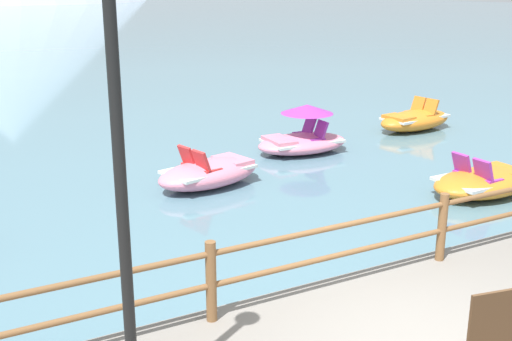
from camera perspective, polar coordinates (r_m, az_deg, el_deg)
The scene contains 6 objects.
dock_railing at distance 7.83m, azimuth 7.41°, elevation -6.60°, with size 23.92×0.12×0.95m.
lamp_post at distance 5.03m, azimuth -12.27°, elevation 2.13°, with size 0.28×0.28×4.01m.
pedal_boat_0 at distance 15.55m, azimuth 4.22°, elevation 3.04°, with size 2.37×1.40×1.18m.
pedal_boat_1 at distance 13.02m, azimuth -4.24°, elevation -0.18°, with size 2.53×1.71×0.87m.
pedal_boat_3 at distance 13.24m, azimuth 19.79°, elevation -0.95°, with size 2.36×1.38×0.84m.
pedal_boat_4 at distance 18.47m, azimuth 14.08°, elevation 4.44°, with size 2.63×1.45×0.88m.
Camera 1 is at (-4.25, -4.26, 4.05)m, focal length 44.51 mm.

